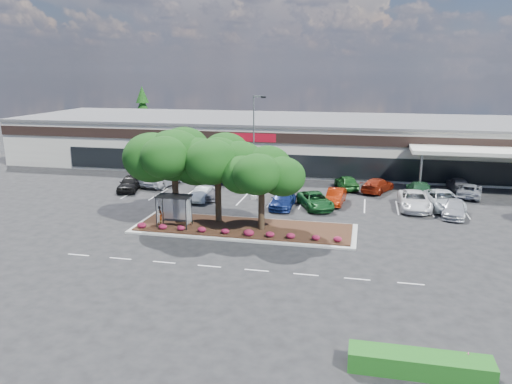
% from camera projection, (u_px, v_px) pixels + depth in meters
% --- Properties ---
extents(ground, '(160.00, 160.00, 0.00)m').
position_uv_depth(ground, '(258.00, 248.00, 36.24)').
color(ground, black).
rests_on(ground, ground).
extents(retail_store, '(80.40, 25.20, 6.25)m').
position_uv_depth(retail_store, '(311.00, 141.00, 67.61)').
color(retail_store, beige).
rests_on(retail_store, ground).
extents(landscape_island, '(18.00, 6.00, 0.26)m').
position_uv_depth(landscape_island, '(244.00, 228.00, 40.42)').
color(landscape_island, '#ACACA6').
rests_on(landscape_island, ground).
extents(lane_markings, '(33.12, 20.06, 0.01)m').
position_uv_depth(lane_markings, '(280.00, 210.00, 46.14)').
color(lane_markings, silver).
rests_on(lane_markings, ground).
extents(shrub_row, '(17.00, 0.80, 0.50)m').
position_uv_depth(shrub_row, '(238.00, 232.00, 38.33)').
color(shrub_row, maroon).
rests_on(shrub_row, landscape_island).
extents(bus_shelter, '(2.75, 1.55, 2.59)m').
position_uv_depth(bus_shelter, '(174.00, 202.00, 40.05)').
color(bus_shelter, black).
rests_on(bus_shelter, landscape_island).
extents(island_tree_west, '(7.20, 7.20, 7.89)m').
position_uv_depth(island_tree_west, '(175.00, 174.00, 41.17)').
color(island_tree_west, '#173810').
rests_on(island_tree_west, landscape_island).
extents(island_tree_mid, '(6.60, 6.60, 7.32)m').
position_uv_depth(island_tree_mid, '(218.00, 178.00, 41.17)').
color(island_tree_mid, '#173810').
rests_on(island_tree_mid, landscape_island).
extents(island_tree_east, '(5.80, 5.80, 6.50)m').
position_uv_depth(island_tree_east, '(262.00, 189.00, 39.00)').
color(island_tree_east, '#173810').
rests_on(island_tree_east, landscape_island).
extents(hedge_south_east, '(6.00, 1.30, 0.90)m').
position_uv_depth(hedge_south_east, '(419.00, 364.00, 21.24)').
color(hedge_south_east, '#16511A').
rests_on(hedge_south_east, ground).
extents(conifer_north_west, '(4.40, 4.40, 10.00)m').
position_uv_depth(conifer_north_west, '(143.00, 115.00, 84.92)').
color(conifer_north_west, '#173810').
rests_on(conifer_north_west, ground).
extents(person_waiting, '(0.70, 0.59, 1.63)m').
position_uv_depth(person_waiting, '(159.00, 216.00, 40.57)').
color(person_waiting, '#594C47').
rests_on(person_waiting, landscape_island).
extents(light_pole, '(1.43, 0.50, 10.30)m').
position_uv_depth(light_pole, '(255.00, 154.00, 48.79)').
color(light_pole, '#ACACA6').
rests_on(light_pole, ground).
extents(survey_stake, '(0.08, 0.14, 0.95)m').
position_uv_depth(survey_stake, '(467.00, 360.00, 21.26)').
color(survey_stake, tan).
rests_on(survey_stake, ground).
extents(car_0, '(2.77, 5.09, 1.64)m').
position_uv_depth(car_0, '(130.00, 183.00, 53.20)').
color(car_0, black).
rests_on(car_0, ground).
extents(car_1, '(1.72, 4.14, 1.33)m').
position_uv_depth(car_1, '(202.00, 194.00, 49.26)').
color(car_1, silver).
rests_on(car_1, ground).
extents(car_2, '(3.80, 5.55, 1.49)m').
position_uv_depth(car_2, '(205.00, 190.00, 50.47)').
color(car_2, slate).
rests_on(car_2, ground).
extents(car_3, '(2.08, 5.06, 1.47)m').
position_uv_depth(car_3, '(283.00, 200.00, 46.86)').
color(car_3, navy).
rests_on(car_3, ground).
extents(car_4, '(1.96, 4.58, 1.47)m').
position_uv_depth(car_4, '(336.00, 197.00, 47.98)').
color(car_4, maroon).
rests_on(car_4, ground).
extents(car_5, '(4.33, 5.79, 1.46)m').
position_uv_depth(car_5, '(315.00, 200.00, 46.59)').
color(car_5, '#164F21').
rests_on(car_5, ground).
extents(car_6, '(2.83, 5.99, 1.65)m').
position_uv_depth(car_6, '(414.00, 201.00, 46.18)').
color(car_6, white).
rests_on(car_6, ground).
extents(car_7, '(3.86, 6.46, 1.68)m').
position_uv_depth(car_7, '(443.00, 200.00, 46.25)').
color(car_7, silver).
rests_on(car_7, ground).
extents(car_8, '(2.81, 5.03, 1.38)m').
position_uv_depth(car_8, '(454.00, 209.00, 44.00)').
color(car_8, '#A4A7AF').
rests_on(car_8, ground).
extents(car_9, '(3.87, 6.52, 1.70)m').
position_uv_depth(car_9, '(163.00, 178.00, 55.77)').
color(car_9, silver).
rests_on(car_9, ground).
extents(car_10, '(3.87, 5.99, 1.54)m').
position_uv_depth(car_10, '(219.00, 175.00, 57.66)').
color(car_10, navy).
rests_on(car_10, ground).
extents(car_11, '(2.95, 5.35, 1.67)m').
position_uv_depth(car_11, '(284.00, 183.00, 53.44)').
color(car_11, silver).
rests_on(car_11, ground).
extents(car_12, '(3.14, 5.23, 1.36)m').
position_uv_depth(car_12, '(282.00, 178.00, 56.34)').
color(car_12, black).
rests_on(car_12, ground).
extents(car_13, '(3.14, 4.83, 1.53)m').
position_uv_depth(car_13, '(347.00, 182.00, 53.91)').
color(car_13, '#18521C').
rests_on(car_13, ground).
extents(car_14, '(3.95, 5.49, 1.48)m').
position_uv_depth(car_14, '(377.00, 185.00, 52.66)').
color(car_14, maroon).
rests_on(car_14, ground).
extents(car_15, '(2.45, 5.71, 1.64)m').
position_uv_depth(car_15, '(420.00, 190.00, 50.40)').
color(car_15, '#1A4426').
rests_on(car_15, ground).
extents(car_16, '(3.37, 5.36, 1.38)m').
position_uv_depth(car_16, '(469.00, 190.00, 50.60)').
color(car_16, '#A1A4AE').
rests_on(car_16, ground).
extents(car_17, '(2.07, 4.54, 1.51)m').
position_uv_depth(car_17, '(458.00, 184.00, 53.21)').
color(car_17, slate).
rests_on(car_17, ground).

